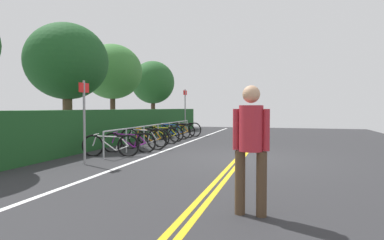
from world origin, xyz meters
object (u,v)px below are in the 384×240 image
(bicycle_5, at_px, (164,134))
(bicycle_4, at_px, (159,136))
(bike_rack, at_px, (158,129))
(sign_post_near, at_px, (84,114))
(bicycle_2, at_px, (143,139))
(bicycle_6, at_px, (171,131))
(tree_far_right, at_px, (112,72))
(bicycle_1, at_px, (129,142))
(bicycle_7, at_px, (178,131))
(pedestrian, at_px, (251,141))
(sign_post_far, at_px, (185,108))
(bicycle_3, at_px, (148,137))
(tree_mid, at_px, (67,62))
(bicycle_0, at_px, (111,145))
(bicycle_8, at_px, (185,129))
(tree_extra, at_px, (153,83))

(bicycle_5, bearing_deg, bicycle_4, -172.73)
(bike_rack, distance_m, sign_post_near, 5.11)
(bicycle_2, height_order, bicycle_6, bicycle_6)
(bicycle_5, xyz_separation_m, tree_far_right, (2.39, 3.77, 3.01))
(bicycle_1, xyz_separation_m, tree_far_right, (5.95, 3.89, 3.02))
(bicycle_6, height_order, bicycle_7, bicycle_6)
(bicycle_7, bearing_deg, pedestrian, -157.11)
(bicycle_2, relative_size, sign_post_far, 0.74)
(bike_rack, xyz_separation_m, bicycle_3, (-0.94, 0.01, -0.27))
(tree_far_right, bearing_deg, bicycle_6, -111.31)
(bicycle_5, bearing_deg, tree_mid, 126.57)
(bicycle_1, relative_size, bicycle_6, 1.02)
(bicycle_1, relative_size, sign_post_near, 0.81)
(bicycle_0, bearing_deg, tree_mid, 54.69)
(bicycle_3, height_order, bicycle_8, bicycle_8)
(bicycle_8, height_order, tree_far_right, tree_far_right)
(pedestrian, bearing_deg, sign_post_far, 20.50)
(bicycle_2, bearing_deg, bicycle_4, 3.07)
(pedestrian, bearing_deg, tree_far_right, 36.47)
(pedestrian, xyz_separation_m, tree_far_right, (11.20, 8.28, 2.33))
(bicycle_7, distance_m, pedestrian, 11.53)
(bicycle_0, distance_m, tree_mid, 4.74)
(bicycle_1, relative_size, bicycle_3, 1.02)
(bicycle_3, distance_m, tree_extra, 10.36)
(sign_post_far, relative_size, tree_far_right, 0.51)
(bicycle_2, xyz_separation_m, bicycle_5, (2.67, 0.21, -0.04))
(bicycle_6, distance_m, tree_far_right, 5.03)
(bicycle_8, distance_m, tree_extra, 6.52)
(bicycle_8, bearing_deg, bicycle_6, 176.92)
(bicycle_5, distance_m, sign_post_far, 3.83)
(bicycle_6, distance_m, tree_extra, 7.95)
(bicycle_0, xyz_separation_m, sign_post_far, (8.14, 0.13, 1.13))
(bicycle_5, distance_m, bicycle_8, 2.84)
(bicycle_2, distance_m, bicycle_5, 2.68)
(tree_far_right, bearing_deg, bike_rack, -130.51)
(bicycle_0, bearing_deg, tree_extra, 16.47)
(bicycle_3, bearing_deg, bicycle_1, -178.08)
(bicycle_5, xyz_separation_m, bicycle_7, (1.79, -0.03, 0.01))
(bicycle_1, xyz_separation_m, bicycle_8, (6.40, 0.01, 0.03))
(bicycle_4, distance_m, bicycle_7, 2.71)
(bicycle_4, bearing_deg, bike_rack, 61.38)
(bicycle_7, height_order, pedestrian, pedestrian)
(bicycle_0, xyz_separation_m, tree_far_right, (6.87, 3.74, 3.01))
(bicycle_1, bearing_deg, bicycle_5, 1.96)
(pedestrian, relative_size, tree_far_right, 0.36)
(bicycle_4, xyz_separation_m, sign_post_far, (4.58, 0.27, 1.13))
(sign_post_near, relative_size, tree_mid, 0.45)
(bicycle_1, relative_size, tree_far_right, 0.36)
(pedestrian, height_order, tree_far_right, tree_far_right)
(pedestrian, height_order, sign_post_far, sign_post_far)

